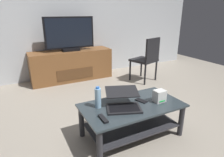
# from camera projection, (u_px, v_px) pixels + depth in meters

# --- Properties ---
(ground_plane) EXTENTS (7.68, 7.68, 0.00)m
(ground_plane) POSITION_uv_depth(u_px,v_px,m) (122.00, 125.00, 2.49)
(ground_plane) COLOR #9E9384
(back_wall) EXTENTS (6.40, 0.12, 2.80)m
(back_wall) POSITION_uv_depth(u_px,v_px,m) (66.00, 10.00, 3.97)
(back_wall) COLOR silver
(back_wall) RESTS_ON ground
(coffee_table) EXTENTS (1.12, 0.61, 0.40)m
(coffee_table) POSITION_uv_depth(u_px,v_px,m) (132.00, 115.00, 2.19)
(coffee_table) COLOR #2D383D
(coffee_table) RESTS_ON ground
(media_cabinet) EXTENTS (1.64, 0.49, 0.62)m
(media_cabinet) POSITION_uv_depth(u_px,v_px,m) (72.00, 65.00, 4.04)
(media_cabinet) COLOR brown
(media_cabinet) RESTS_ON ground
(television) EXTENTS (0.98, 0.20, 0.66)m
(television) POSITION_uv_depth(u_px,v_px,m) (70.00, 35.00, 3.81)
(television) COLOR black
(television) RESTS_ON media_cabinet
(dining_chair) EXTENTS (0.55, 0.55, 0.89)m
(dining_chair) POSITION_uv_depth(u_px,v_px,m) (147.00, 58.00, 3.87)
(dining_chair) COLOR black
(dining_chair) RESTS_ON ground
(laptop) EXTENTS (0.47, 0.49, 0.16)m
(laptop) POSITION_uv_depth(u_px,v_px,m) (123.00, 101.00, 2.08)
(laptop) COLOR black
(laptop) RESTS_ON coffee_table
(router_box) EXTENTS (0.13, 0.11, 0.14)m
(router_box) POSITION_uv_depth(u_px,v_px,m) (159.00, 96.00, 2.20)
(router_box) COLOR white
(router_box) RESTS_ON coffee_table
(water_bottle_near) EXTENTS (0.07, 0.07, 0.24)m
(water_bottle_near) POSITION_uv_depth(u_px,v_px,m) (98.00, 98.00, 2.05)
(water_bottle_near) COLOR #99C6E5
(water_bottle_near) RESTS_ON coffee_table
(cell_phone) EXTENTS (0.11, 0.16, 0.01)m
(cell_phone) POSITION_uv_depth(u_px,v_px,m) (141.00, 101.00, 2.23)
(cell_phone) COLOR black
(cell_phone) RESTS_ON coffee_table
(tv_remote) EXTENTS (0.05, 0.16, 0.02)m
(tv_remote) POSITION_uv_depth(u_px,v_px,m) (103.00, 119.00, 1.85)
(tv_remote) COLOR black
(tv_remote) RESTS_ON coffee_table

